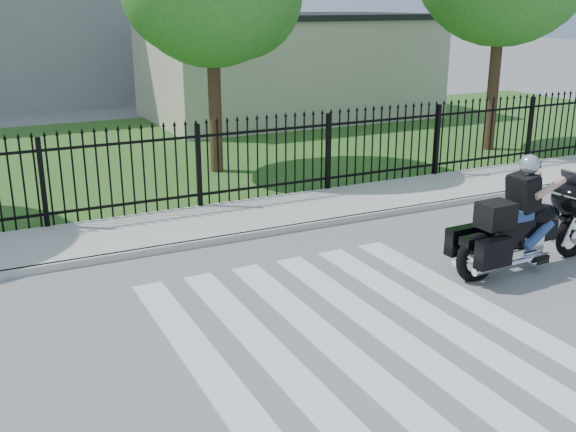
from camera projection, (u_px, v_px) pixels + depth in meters
name	position (u px, v px, depth m)	size (l,w,h in m)	color
ground	(355.00, 333.00, 8.73)	(120.00, 120.00, 0.00)	slate
crosswalk	(355.00, 333.00, 8.73)	(5.00, 5.50, 0.01)	silver
sidewalk	(218.00, 222.00, 12.98)	(40.00, 2.00, 0.12)	#ADAAA3
curb	(238.00, 237.00, 12.13)	(40.00, 0.12, 0.12)	#ADAAA3
grass_strip	(129.00, 154.00, 18.96)	(40.00, 12.00, 0.02)	#2B6121
iron_fence	(199.00, 168.00, 13.58)	(26.00, 0.04, 1.80)	black
building_low	(288.00, 69.00, 24.82)	(10.00, 6.00, 3.50)	#B4AE96
building_low_roof	(288.00, 16.00, 24.26)	(10.20, 6.20, 0.20)	black
motorcycle_rider	(526.00, 222.00, 10.63)	(2.91, 0.90, 1.92)	black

